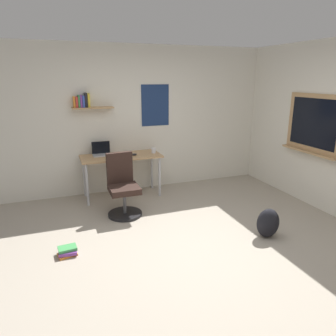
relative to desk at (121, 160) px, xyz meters
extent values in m
plane|color=#9E9384|center=(0.45, -2.08, -0.66)|extent=(5.20, 5.20, 0.00)
cube|color=silver|center=(0.45, 0.37, 0.64)|extent=(5.00, 0.10, 2.60)
cube|color=tan|center=(-0.39, 0.22, 0.89)|extent=(0.68, 0.20, 0.02)
cube|color=navy|center=(0.73, 0.32, 0.89)|extent=(0.52, 0.01, 0.74)
cube|color=orange|center=(-0.69, 0.25, 0.99)|extent=(0.03, 0.14, 0.18)
cube|color=#C63833|center=(-0.65, 0.25, 0.99)|extent=(0.04, 0.14, 0.18)
cube|color=#3D934C|center=(-0.61, 0.25, 1.00)|extent=(0.03, 0.14, 0.20)
cube|color=#7A3D99|center=(-0.58, 0.25, 1.00)|extent=(0.03, 0.14, 0.20)
cube|color=#3851B2|center=(-0.54, 0.25, 0.99)|extent=(0.03, 0.14, 0.19)
cube|color=black|center=(-0.50, 0.25, 1.01)|extent=(0.04, 0.14, 0.23)
cube|color=gold|center=(-0.46, 0.25, 1.01)|extent=(0.04, 0.14, 0.23)
cube|color=tan|center=(2.83, -1.36, 0.69)|extent=(0.04, 1.10, 0.90)
cube|color=black|center=(2.82, -1.36, 0.69)|extent=(0.01, 0.94, 0.76)
cube|color=tan|center=(2.79, -1.36, 0.22)|extent=(0.12, 1.10, 0.03)
cube|color=tan|center=(0.00, 0.00, 0.07)|extent=(1.37, 0.58, 0.03)
cylinder|color=#B7B7BC|center=(-0.62, -0.23, -0.31)|extent=(0.04, 0.04, 0.71)
cylinder|color=#B7B7BC|center=(0.62, -0.23, -0.31)|extent=(0.04, 0.04, 0.71)
cylinder|color=#B7B7BC|center=(-0.62, 0.23, -0.31)|extent=(0.04, 0.04, 0.71)
cylinder|color=#B7B7BC|center=(0.62, 0.23, -0.31)|extent=(0.04, 0.04, 0.71)
cylinder|color=black|center=(-0.14, -0.82, -0.64)|extent=(0.52, 0.52, 0.04)
cylinder|color=#4C4C51|center=(-0.14, -0.82, -0.45)|extent=(0.05, 0.05, 0.34)
cube|color=black|center=(-0.14, -0.82, -0.24)|extent=(0.44, 0.44, 0.09)
cube|color=black|center=(-0.16, -0.62, 0.05)|extent=(0.40, 0.10, 0.48)
cube|color=#ADAFB5|center=(-0.31, 0.10, 0.09)|extent=(0.31, 0.21, 0.02)
cube|color=black|center=(-0.31, 0.20, 0.21)|extent=(0.31, 0.01, 0.21)
cube|color=black|center=(-0.07, -0.07, 0.09)|extent=(0.37, 0.13, 0.02)
ellipsoid|color=#262628|center=(0.21, -0.07, 0.10)|extent=(0.10, 0.06, 0.03)
cylinder|color=silver|center=(0.58, -0.02, 0.13)|extent=(0.08, 0.08, 0.09)
ellipsoid|color=black|center=(1.48, -2.14, -0.47)|extent=(0.32, 0.22, 0.40)
cube|color=orange|center=(-1.04, -1.70, -0.65)|extent=(0.24, 0.19, 0.02)
cube|color=#7A3D99|center=(-1.03, -1.70, -0.62)|extent=(0.22, 0.16, 0.04)
cube|color=#3D934C|center=(-1.03, -1.68, -0.59)|extent=(0.22, 0.17, 0.04)
camera|label=1|loc=(-1.06, -5.23, 1.38)|focal=33.69mm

